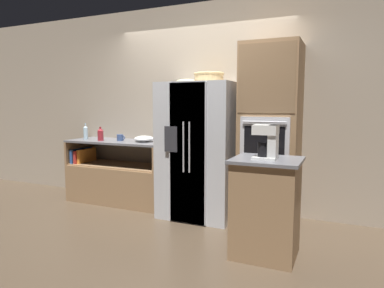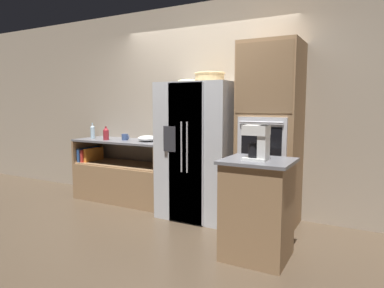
{
  "view_description": "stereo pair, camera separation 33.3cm",
  "coord_description": "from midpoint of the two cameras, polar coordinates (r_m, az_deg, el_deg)",
  "views": [
    {
      "loc": [
        1.81,
        -3.97,
        1.44
      ],
      "look_at": [
        0.07,
        -0.05,
        0.94
      ],
      "focal_mm": 32.0,
      "sensor_mm": 36.0,
      "label": 1
    },
    {
      "loc": [
        2.11,
        -3.82,
        1.44
      ],
      "look_at": [
        0.07,
        -0.05,
        0.94
      ],
      "focal_mm": 32.0,
      "sensor_mm": 36.0,
      "label": 2
    }
  ],
  "objects": [
    {
      "name": "counter_left",
      "position": [
        5.22,
        -9.42,
        -5.72
      ],
      "size": [
        1.53,
        0.62,
        0.91
      ],
      "color": "#93704C",
      "rests_on": "ground_plane"
    },
    {
      "name": "fruit_bowl",
      "position": [
        4.52,
        1.46,
        10.41
      ],
      "size": [
        0.27,
        0.27,
        0.06
      ],
      "color": "beige",
      "rests_on": "refrigerator"
    },
    {
      "name": "bottle_short",
      "position": [
        5.43,
        -14.56,
        2.02
      ],
      "size": [
        0.06,
        0.06,
        0.24
      ],
      "color": "silver",
      "rests_on": "counter_left"
    },
    {
      "name": "wall_back",
      "position": [
        4.78,
        4.21,
        6.19
      ],
      "size": [
        12.0,
        0.06,
        2.8
      ],
      "color": "tan",
      "rests_on": "ground_plane"
    },
    {
      "name": "coffee_maker",
      "position": [
        3.14,
        14.04,
        0.46
      ],
      "size": [
        0.22,
        0.17,
        0.32
      ],
      "color": "white",
      "rests_on": "island_counter"
    },
    {
      "name": "bottle_tall",
      "position": [
        5.17,
        -12.34,
        1.73
      ],
      "size": [
        0.08,
        0.08,
        0.2
      ],
      "color": "maroon",
      "rests_on": "counter_left"
    },
    {
      "name": "island_counter",
      "position": [
        3.32,
        13.7,
        -10.46
      ],
      "size": [
        0.63,
        0.58,
        0.94
      ],
      "color": "#93704C",
      "rests_on": "ground_plane"
    },
    {
      "name": "refrigerator",
      "position": [
        4.37,
        3.56,
        -1.05
      ],
      "size": [
        0.93,
        0.82,
        1.7
      ],
      "color": "silver",
      "rests_on": "ground_plane"
    },
    {
      "name": "mixing_bowl",
      "position": [
        4.88,
        -5.52,
        0.93
      ],
      "size": [
        0.28,
        0.28,
        0.09
      ],
      "color": "white",
      "rests_on": "counter_left"
    },
    {
      "name": "wicker_basket",
      "position": [
        4.4,
        5.17,
        11.03
      ],
      "size": [
        0.39,
        0.39,
        0.13
      ],
      "color": "tan",
      "rests_on": "refrigerator"
    },
    {
      "name": "ground_plane",
      "position": [
        4.59,
        1.62,
        -11.59
      ],
      "size": [
        20.0,
        20.0,
        0.0
      ],
      "primitive_type": "plane",
      "color": "#4C3D2D"
    },
    {
      "name": "mug",
      "position": [
        5.1,
        -9.28,
        1.15
      ],
      "size": [
        0.13,
        0.09,
        0.09
      ],
      "color": "#384C7A",
      "rests_on": "counter_left"
    },
    {
      "name": "wall_oven",
      "position": [
        4.14,
        15.11,
        1.37
      ],
      "size": [
        0.67,
        0.68,
        2.14
      ],
      "color": "#93704C",
      "rests_on": "ground_plane"
    }
  ]
}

